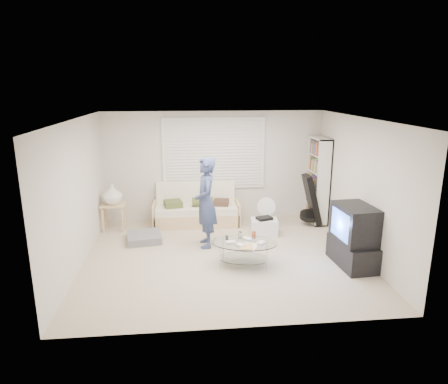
{
  "coord_description": "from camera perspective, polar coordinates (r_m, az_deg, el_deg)",
  "views": [
    {
      "loc": [
        -0.67,
        -6.75,
        3.03
      ],
      "look_at": [
        0.04,
        0.3,
        1.15
      ],
      "focal_mm": 32.0,
      "sensor_mm": 36.0,
      "label": 1
    }
  ],
  "objects": [
    {
      "name": "floor_fan",
      "position": [
        8.85,
        5.97,
        -2.52
      ],
      "size": [
        0.42,
        0.28,
        0.68
      ],
      "color": "white",
      "rests_on": "ground"
    },
    {
      "name": "ground",
      "position": [
        7.43,
        -0.07,
        -9.19
      ],
      "size": [
        5.0,
        5.0,
        0.0
      ],
      "primitive_type": "plane",
      "color": "#BAA891",
      "rests_on": "ground"
    },
    {
      "name": "standing_person",
      "position": [
        7.63,
        -2.62,
        -1.52
      ],
      "size": [
        0.46,
        0.67,
        1.76
      ],
      "primitive_type": "imported",
      "rotation": [
        0.0,
        0.0,
        -1.51
      ],
      "color": "navy",
      "rests_on": "ground"
    },
    {
      "name": "guitar_case",
      "position": [
        9.09,
        12.34,
        -1.59
      ],
      "size": [
        0.46,
        0.43,
        1.13
      ],
      "color": "black",
      "rests_on": "ground"
    },
    {
      "name": "futon_sofa",
      "position": [
        9.04,
        -3.97,
        -2.68
      ],
      "size": [
        1.92,
        0.77,
        0.94
      ],
      "color": "tan",
      "rests_on": "ground"
    },
    {
      "name": "coffee_table",
      "position": [
        6.98,
        2.92,
        -7.76
      ],
      "size": [
        1.28,
        0.96,
        0.55
      ],
      "color": "silver",
      "rests_on": "ground"
    },
    {
      "name": "window_blinds",
      "position": [
        9.1,
        -1.46,
        5.51
      ],
      "size": [
        2.32,
        0.08,
        1.62
      ],
      "color": "silver",
      "rests_on": "ground"
    },
    {
      "name": "bookshelf",
      "position": [
        9.28,
        13.22,
        1.64
      ],
      "size": [
        0.31,
        0.82,
        1.94
      ],
      "color": "white",
      "rests_on": "ground"
    },
    {
      "name": "room_shell",
      "position": [
        7.39,
        -0.45,
        3.96
      ],
      "size": [
        5.02,
        4.52,
        2.51
      ],
      "color": "beige",
      "rests_on": "ground"
    },
    {
      "name": "side_table",
      "position": [
        8.84,
        -15.65,
        -0.57
      ],
      "size": [
        0.52,
        0.42,
        1.02
      ],
      "color": "tan",
      "rests_on": "ground"
    },
    {
      "name": "grey_floor_pillow",
      "position": [
        8.27,
        -11.32,
        -6.36
      ],
      "size": [
        0.75,
        0.75,
        0.15
      ],
      "primitive_type": "cube",
      "rotation": [
        0.0,
        0.0,
        0.15
      ],
      "color": "slate",
      "rests_on": "ground"
    },
    {
      "name": "storage_bin",
      "position": [
        8.46,
        5.75,
        -4.93
      ],
      "size": [
        0.59,
        0.45,
        0.39
      ],
      "color": "white",
      "rests_on": "ground"
    },
    {
      "name": "tv_unit",
      "position": [
        7.26,
        18.02,
        -6.09
      ],
      "size": [
        0.61,
        1.03,
        1.08
      ],
      "color": "black",
      "rests_on": "ground"
    }
  ]
}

